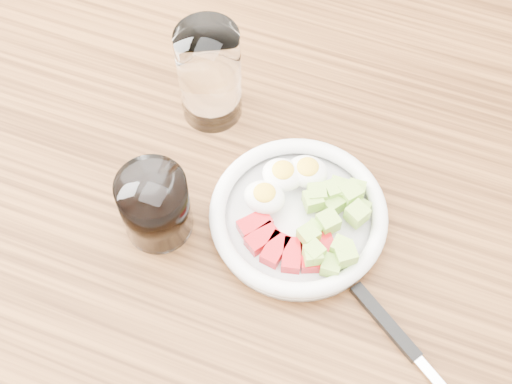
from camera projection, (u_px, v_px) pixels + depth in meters
dining_table at (261, 253)px, 0.88m from camera, size 1.50×0.90×0.77m
bowl at (299, 214)px, 0.78m from camera, size 0.20×0.20×0.05m
fork at (403, 343)px, 0.72m from camera, size 0.18×0.12×0.01m
water_glass at (210, 75)px, 0.81m from camera, size 0.07×0.07×0.13m
coffee_glass at (155, 206)px, 0.76m from camera, size 0.08×0.08×0.09m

